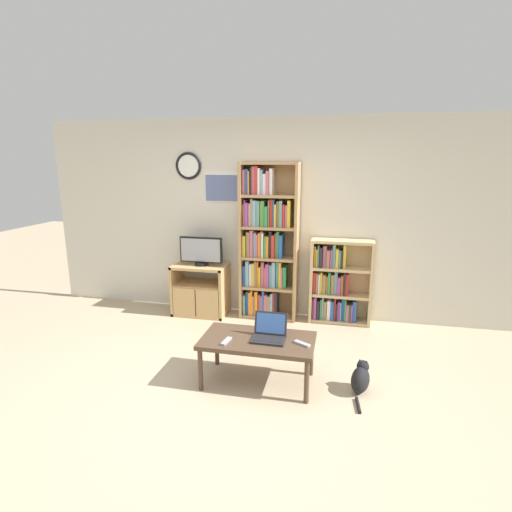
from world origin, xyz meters
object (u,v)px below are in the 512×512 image
Objects in this scene: coffee_table at (258,343)px; laptop at (269,333)px; bookshelf_tall at (266,244)px; remote_far_from_laptop at (302,344)px; cat at (361,378)px; television at (201,251)px; tv_stand at (200,290)px; remote_near_laptop at (226,341)px; bookshelf_short at (336,284)px.

laptop reaches higher than coffee_table.
bookshelf_tall is 12.71× the size of remote_far_from_laptop.
remote_far_from_laptop is at bearing -155.12° from cat.
bookshelf_tall is at bearing -129.07° from remote_far_from_laptop.
bookshelf_tall is 4.15× the size of cat.
bookshelf_tall reaches higher than remote_far_from_laptop.
bookshelf_tall is at bearing 102.59° from laptop.
laptop is at bearing -71.78° from remote_far_from_laptop.
television is 3.60× the size of remote_far_from_laptop.
remote_near_laptop is (0.87, -1.68, 0.11)m from tv_stand.
television is 2.66m from cat.
bookshelf_tall is (0.89, 0.11, 0.65)m from tv_stand.
tv_stand is 0.35× the size of bookshelf_tall.
bookshelf_short is (1.78, 0.13, -0.37)m from television.
laptop is 1.91× the size of remote_far_from_laptop.
tv_stand reaches higher than remote_far_from_laptop.
remote_far_from_laptop is at bearing -45.58° from tv_stand.
coffee_table reaches higher than cat.
bookshelf_tall is 1.87m from remote_near_laptop.
cat is at bearing -35.74° from tv_stand.
cat is (2.08, -1.50, -0.22)m from tv_stand.
laptop is at bearing -77.85° from bookshelf_tall.
bookshelf_short is at bearing 71.43° from laptop.
bookshelf_tall is 1.95× the size of coffee_table.
remote_far_from_laptop is at bearing -68.63° from bookshelf_tall.
remote_far_from_laptop is at bearing -46.14° from television.
remote_near_laptop is (-0.02, -1.79, -0.54)m from bookshelf_tall.
television is at bearing 11.66° from tv_stand.
bookshelf_short is 2.21× the size of cat.
television reaches higher than coffee_table.
bookshelf_short is (1.81, 0.13, 0.16)m from tv_stand.
television reaches higher than tv_stand.
bookshelf_short is 1.81m from coffee_table.
remote_far_from_laptop is at bearing -10.91° from laptop.
bookshelf_short reaches higher than television.
tv_stand is at bearing 129.64° from laptop.
television reaches higher than remote_far_from_laptop.
laptop is at bearing 13.71° from coffee_table.
tv_stand is 1.47× the size of cat.
bookshelf_short is at bearing 1.42° from bookshelf_tall.
coffee_table is at bearing -54.38° from television.
cat is (1.19, -1.61, -0.86)m from bookshelf_tall.
laptop is (1.24, -1.52, 0.16)m from tv_stand.
tv_stand is 1.97m from laptop.
bookshelf_short is at bearing -159.00° from remote_far_from_laptop.
remote_near_laptop is at bearing -117.33° from bookshelf_short.
bookshelf_short is at bearing 4.21° from tv_stand.
television is at bearing -106.58° from remote_far_from_laptop.
remote_near_laptop and remote_far_from_laptop have the same top height.
bookshelf_short is at bearing 68.15° from coffee_table.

